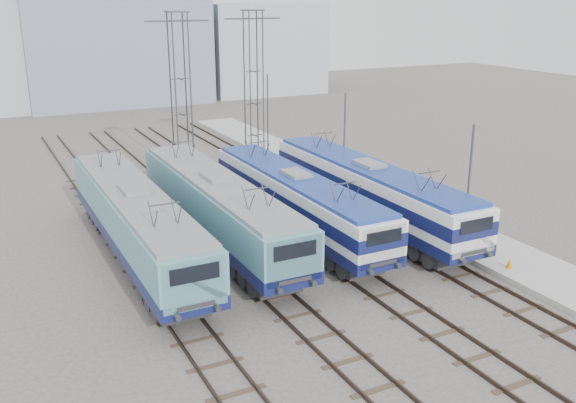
{
  "coord_description": "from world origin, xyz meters",
  "views": [
    {
      "loc": [
        -13.73,
        -21.69,
        13.06
      ],
      "look_at": [
        0.84,
        7.0,
        2.69
      ],
      "focal_mm": 40.0,
      "sensor_mm": 36.0,
      "label": 1
    }
  ],
  "objects_px": {
    "locomotive_far_left": "(137,220)",
    "locomotive_far_right": "(370,189)",
    "locomotive_center_right": "(297,198)",
    "catenary_tower_west": "(181,91)",
    "locomotive_center_left": "(218,206)",
    "mast_mid": "(344,145)",
    "mast_front": "(468,192)",
    "safety_cone": "(509,263)",
    "mast_rear": "(268,116)",
    "catenary_tower_east": "(254,83)"
  },
  "relations": [
    {
      "from": "locomotive_center_left",
      "to": "locomotive_center_right",
      "type": "bearing_deg",
      "value": -6.7
    },
    {
      "from": "mast_rear",
      "to": "safety_cone",
      "type": "xyz_separation_m",
      "value": [
        0.45,
        -26.81,
        -2.95
      ]
    },
    {
      "from": "mast_mid",
      "to": "catenary_tower_east",
      "type": "bearing_deg",
      "value": 101.86
    },
    {
      "from": "safety_cone",
      "to": "catenary_tower_east",
      "type": "bearing_deg",
      "value": 95.87
    },
    {
      "from": "locomotive_far_left",
      "to": "locomotive_far_right",
      "type": "height_order",
      "value": "locomotive_far_left"
    },
    {
      "from": "locomotive_far_right",
      "to": "mast_front",
      "type": "relative_size",
      "value": 2.57
    },
    {
      "from": "locomotive_far_left",
      "to": "mast_mid",
      "type": "relative_size",
      "value": 2.61
    },
    {
      "from": "mast_front",
      "to": "mast_mid",
      "type": "distance_m",
      "value": 12.0
    },
    {
      "from": "locomotive_center_right",
      "to": "catenary_tower_west",
      "type": "bearing_deg",
      "value": 99.58
    },
    {
      "from": "catenary_tower_west",
      "to": "mast_front",
      "type": "height_order",
      "value": "catenary_tower_west"
    },
    {
      "from": "locomotive_center_left",
      "to": "locomotive_center_right",
      "type": "relative_size",
      "value": 1.07
    },
    {
      "from": "safety_cone",
      "to": "locomotive_far_right",
      "type": "bearing_deg",
      "value": 104.48
    },
    {
      "from": "catenary_tower_west",
      "to": "locomotive_far_left",
      "type": "bearing_deg",
      "value": -117.22
    },
    {
      "from": "locomotive_center_right",
      "to": "catenary_tower_east",
      "type": "xyz_separation_m",
      "value": [
        4.25,
        15.33,
        4.45
      ]
    },
    {
      "from": "mast_mid",
      "to": "locomotive_far_left",
      "type": "bearing_deg",
      "value": -161.55
    },
    {
      "from": "locomotive_far_right",
      "to": "catenary_tower_east",
      "type": "xyz_separation_m",
      "value": [
        -0.25,
        15.91,
        4.35
      ]
    },
    {
      "from": "mast_mid",
      "to": "safety_cone",
      "type": "relative_size",
      "value": 13.87
    },
    {
      "from": "locomotive_far_right",
      "to": "catenary_tower_east",
      "type": "distance_m",
      "value": 16.49
    },
    {
      "from": "catenary_tower_west",
      "to": "safety_cone",
      "type": "relative_size",
      "value": 23.78
    },
    {
      "from": "locomotive_far_left",
      "to": "locomotive_center_right",
      "type": "bearing_deg",
      "value": -1.35
    },
    {
      "from": "catenary_tower_west",
      "to": "mast_mid",
      "type": "bearing_deg",
      "value": -42.93
    },
    {
      "from": "locomotive_center_left",
      "to": "locomotive_far_right",
      "type": "xyz_separation_m",
      "value": [
        9.0,
        -1.1,
        0.02
      ]
    },
    {
      "from": "locomotive_center_left",
      "to": "mast_mid",
      "type": "relative_size",
      "value": 2.61
    },
    {
      "from": "safety_cone",
      "to": "mast_mid",
      "type": "bearing_deg",
      "value": 91.74
    },
    {
      "from": "locomotive_center_right",
      "to": "mast_front",
      "type": "bearing_deg",
      "value": -46.39
    },
    {
      "from": "mast_mid",
      "to": "mast_rear",
      "type": "bearing_deg",
      "value": 90.0
    },
    {
      "from": "mast_front",
      "to": "safety_cone",
      "type": "xyz_separation_m",
      "value": [
        0.45,
        -2.81,
        -2.95
      ]
    },
    {
      "from": "catenary_tower_east",
      "to": "safety_cone",
      "type": "distance_m",
      "value": 25.67
    },
    {
      "from": "locomotive_far_left",
      "to": "mast_mid",
      "type": "distance_m",
      "value": 16.23
    },
    {
      "from": "locomotive_center_left",
      "to": "mast_front",
      "type": "bearing_deg",
      "value": -33.55
    },
    {
      "from": "safety_cone",
      "to": "locomotive_center_left",
      "type": "bearing_deg",
      "value": 138.49
    },
    {
      "from": "locomotive_center_left",
      "to": "catenary_tower_east",
      "type": "height_order",
      "value": "catenary_tower_east"
    },
    {
      "from": "mast_rear",
      "to": "catenary_tower_east",
      "type": "bearing_deg",
      "value": -136.4
    },
    {
      "from": "locomotive_far_left",
      "to": "locomotive_center_left",
      "type": "xyz_separation_m",
      "value": [
        4.5,
        0.32,
        -0.0
      ]
    },
    {
      "from": "catenary_tower_west",
      "to": "locomotive_center_left",
      "type": "bearing_deg",
      "value": -99.97
    },
    {
      "from": "locomotive_far_left",
      "to": "safety_cone",
      "type": "height_order",
      "value": "locomotive_far_left"
    },
    {
      "from": "locomotive_center_left",
      "to": "locomotive_far_right",
      "type": "distance_m",
      "value": 9.07
    },
    {
      "from": "catenary_tower_east",
      "to": "locomotive_center_left",
      "type": "bearing_deg",
      "value": -120.58
    },
    {
      "from": "locomotive_center_left",
      "to": "locomotive_center_right",
      "type": "height_order",
      "value": "locomotive_center_left"
    },
    {
      "from": "locomotive_center_right",
      "to": "safety_cone",
      "type": "bearing_deg",
      "value": -54.33
    },
    {
      "from": "locomotive_center_left",
      "to": "locomotive_far_right",
      "type": "bearing_deg",
      "value": -6.97
    },
    {
      "from": "safety_cone",
      "to": "catenary_tower_west",
      "type": "bearing_deg",
      "value": 111.64
    },
    {
      "from": "locomotive_center_right",
      "to": "safety_cone",
      "type": "xyz_separation_m",
      "value": [
        6.8,
        -9.47,
        -1.64
      ]
    },
    {
      "from": "locomotive_far_left",
      "to": "catenary_tower_east",
      "type": "relative_size",
      "value": 1.53
    },
    {
      "from": "catenary_tower_east",
      "to": "mast_rear",
      "type": "relative_size",
      "value": 1.71
    },
    {
      "from": "locomotive_far_left",
      "to": "locomotive_center_left",
      "type": "distance_m",
      "value": 4.51
    },
    {
      "from": "locomotive_far_left",
      "to": "locomotive_far_right",
      "type": "xyz_separation_m",
      "value": [
        13.5,
        -0.78,
        0.02
      ]
    },
    {
      "from": "locomotive_center_right",
      "to": "mast_mid",
      "type": "distance_m",
      "value": 8.4
    },
    {
      "from": "locomotive_center_left",
      "to": "mast_mid",
      "type": "height_order",
      "value": "mast_mid"
    },
    {
      "from": "locomotive_center_left",
      "to": "catenary_tower_west",
      "type": "height_order",
      "value": "catenary_tower_west"
    }
  ]
}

